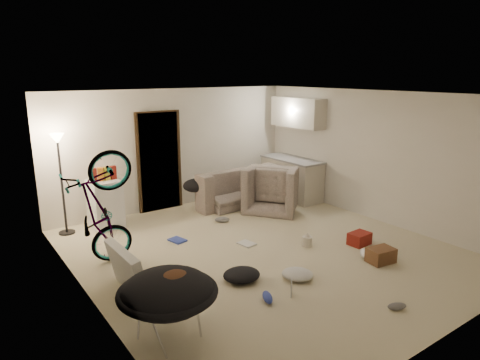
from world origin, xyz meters
TOP-DOWN VIEW (x-y plane):
  - floor at (0.00, 0.00)m, footprint 5.50×6.00m
  - ceiling at (0.00, 0.00)m, footprint 5.50×6.00m
  - wall_back at (0.00, 3.01)m, footprint 5.50×0.02m
  - wall_front at (0.00, -3.01)m, footprint 5.50×0.02m
  - wall_left at (-2.76, 0.00)m, footprint 0.02×6.00m
  - wall_right at (2.76, 0.00)m, footprint 0.02×6.00m
  - doorway at (-0.40, 2.97)m, footprint 0.85×0.10m
  - door_trim at (-0.40, 2.94)m, footprint 0.97×0.04m
  - floor_lamp at (-2.40, 2.65)m, footprint 0.28×0.28m
  - kitchen_counter at (2.43, 2.00)m, footprint 0.60×1.50m
  - counter_top at (2.43, 2.00)m, footprint 0.64×1.54m
  - kitchen_uppers at (2.56, 2.00)m, footprint 0.38×1.40m
  - sofa at (1.13, 2.45)m, footprint 2.05×0.85m
  - armchair at (1.61, 1.61)m, footprint 1.40×1.42m
  - bicycle at (-2.30, 0.93)m, footprint 1.86×0.91m
  - book_asset at (-0.65, -1.41)m, footprint 0.27×0.27m
  - mini_fridge at (-1.70, 2.55)m, footprint 0.56×0.56m
  - snack_box_0 at (-1.87, 2.55)m, footprint 0.11×0.08m
  - snack_box_1 at (-1.75, 2.55)m, footprint 0.11×0.09m
  - snack_box_2 at (-1.63, 2.55)m, footprint 0.11×0.09m
  - snack_box_3 at (-1.51, 2.55)m, footprint 0.11×0.08m
  - saucer_chair at (-2.30, -1.26)m, footprint 1.08×1.08m
  - hoodie at (-2.25, -1.29)m, footprint 0.58×0.53m
  - sofa_drape at (0.18, 2.45)m, footprint 0.63×0.54m
  - tv_box at (-2.30, -0.07)m, footprint 0.26×0.97m
  - drink_case_a at (1.20, -1.40)m, footprint 0.43×0.34m
  - drink_case_b at (1.49, -0.75)m, footprint 0.37×0.28m
  - juicer at (0.73, -0.29)m, footprint 0.17×0.17m
  - newspaper at (0.75, 2.17)m, footprint 0.75×0.70m
  - book_blue at (-0.95, 1.17)m, footprint 0.27×0.33m
  - book_white at (-0.06, 0.35)m, footprint 0.26×0.31m
  - shoe_0 at (0.82, 2.55)m, footprint 0.28×0.12m
  - shoe_1 at (0.20, 1.51)m, footprint 0.31×0.25m
  - shoe_2 at (-0.94, -1.28)m, footprint 0.23×0.31m
  - shoe_3 at (0.23, -2.36)m, footprint 0.26×0.20m
  - shoe_4 at (1.16, -1.12)m, footprint 0.30×0.29m
  - clothes_lump_a at (-0.88, -0.64)m, footprint 0.62×0.57m
  - clothes_lump_b at (1.07, 2.53)m, footprint 0.55×0.53m
  - clothes_lump_c at (-0.21, -1.06)m, footprint 0.58×0.59m

SIDE VIEW (x-z plane):
  - floor at x=0.00m, z-range -0.02..0.00m
  - newspaper at x=0.75m, z-range 0.00..0.01m
  - book_asset at x=-0.65m, z-range 0.00..0.02m
  - book_white at x=-0.06m, z-range 0.00..0.03m
  - book_blue at x=-0.95m, z-range 0.00..0.03m
  - shoe_3 at x=0.23m, z-range 0.00..0.09m
  - shoe_0 at x=0.82m, z-range 0.00..0.10m
  - shoe_2 at x=-0.94m, z-range 0.00..0.10m
  - shoe_1 at x=0.20m, z-range 0.00..0.11m
  - shoe_4 at x=1.16m, z-range 0.00..0.11m
  - clothes_lump_b at x=1.07m, z-range 0.00..0.13m
  - clothes_lump_c at x=-0.21m, z-range 0.00..0.14m
  - clothes_lump_a at x=-0.88m, z-range 0.00..0.17m
  - juicer at x=0.73m, z-range -0.02..0.22m
  - drink_case_b at x=1.49m, z-range 0.00..0.21m
  - drink_case_a at x=1.20m, z-range 0.00..0.23m
  - sofa at x=1.13m, z-range 0.00..0.59m
  - tv_box at x=-2.30m, z-range -0.01..0.64m
  - armchair at x=1.61m, z-range 0.00..0.70m
  - kitchen_counter at x=2.43m, z-range 0.00..0.88m
  - mini_fridge at x=-1.70m, z-range 0.00..0.90m
  - saucer_chair at x=-2.30m, z-range 0.07..0.84m
  - bicycle at x=-2.30m, z-range -0.05..1.00m
  - sofa_drape at x=0.18m, z-range 0.40..0.68m
  - hoodie at x=-2.25m, z-range 0.56..0.78m
  - counter_top at x=2.43m, z-range 0.88..0.92m
  - snack_box_0 at x=-1.87m, z-range 0.85..1.15m
  - snack_box_1 at x=-1.75m, z-range 0.85..1.15m
  - snack_box_2 at x=-1.63m, z-range 0.85..1.15m
  - snack_box_3 at x=-1.51m, z-range 0.85..1.15m
  - doorway at x=-0.40m, z-range 0.00..2.04m
  - door_trim at x=-0.40m, z-range -0.03..2.07m
  - wall_back at x=0.00m, z-range 0.00..2.50m
  - wall_front at x=0.00m, z-range 0.00..2.50m
  - wall_left at x=-2.76m, z-range 0.00..2.50m
  - wall_right at x=2.76m, z-range 0.00..2.50m
  - floor_lamp at x=-2.40m, z-range 0.40..2.21m
  - kitchen_uppers at x=2.56m, z-range 1.62..2.27m
  - ceiling at x=0.00m, z-range 2.50..2.52m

